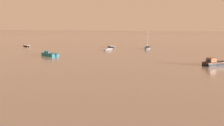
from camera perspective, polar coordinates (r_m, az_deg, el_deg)
motorboat_moored_1 at (r=66.89m, az=-11.80°, el=1.52°), size 5.37×3.50×1.74m
sailboat_moored_0 at (r=85.47m, az=6.66°, el=2.76°), size 2.47×5.09×5.48m
rowboat_moored_1 at (r=99.51m, az=-15.73°, el=3.08°), size 3.81×2.63×0.57m
rowboat_moored_3 at (r=91.42m, az=-0.21°, el=3.05°), size 4.34×4.44×0.73m
rowboat_moored_5 at (r=81.37m, az=-0.77°, el=2.55°), size 1.47×4.11×0.65m
motorboat_moored_2 at (r=51.70m, az=18.25°, el=-0.18°), size 4.80×4.85×1.93m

